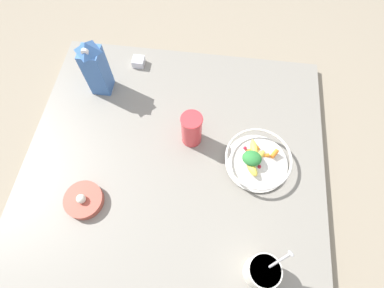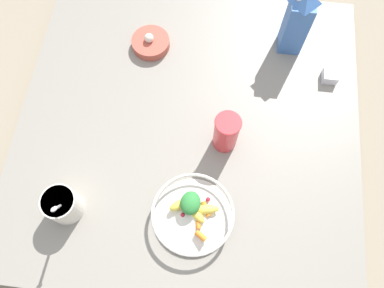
% 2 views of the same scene
% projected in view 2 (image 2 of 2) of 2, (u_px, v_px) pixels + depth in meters
% --- Properties ---
extents(ground_plane, '(6.00, 6.00, 0.00)m').
position_uv_depth(ground_plane, '(188.00, 128.00, 1.30)').
color(ground_plane, gray).
extents(countertop, '(1.15, 1.15, 0.04)m').
position_uv_depth(countertop, '(188.00, 125.00, 1.28)').
color(countertop, gray).
rests_on(countertop, ground_plane).
extents(fruit_bowl, '(0.25, 0.25, 0.09)m').
position_uv_depth(fruit_bowl, '(193.00, 214.00, 1.12)').
color(fruit_bowl, silver).
rests_on(fruit_bowl, countertop).
extents(milk_carton, '(0.08, 0.08, 0.27)m').
position_uv_depth(milk_carton, '(297.00, 21.00, 1.26)').
color(milk_carton, '#3D6BB2').
rests_on(milk_carton, countertop).
extents(yogurt_tub, '(0.10, 0.10, 0.23)m').
position_uv_depth(yogurt_tub, '(62.00, 205.00, 1.10)').
color(yogurt_tub, silver).
rests_on(yogurt_tub, countertop).
extents(drinking_cup, '(0.08, 0.08, 0.16)m').
position_uv_depth(drinking_cup, '(226.00, 132.00, 1.16)').
color(drinking_cup, '#DB383D').
rests_on(drinking_cup, countertop).
extents(spice_jar, '(0.05, 0.05, 0.04)m').
position_uv_depth(spice_jar, '(330.00, 76.00, 1.31)').
color(spice_jar, silver).
rests_on(spice_jar, countertop).
extents(garlic_bowl, '(0.14, 0.14, 0.06)m').
position_uv_depth(garlic_bowl, '(151.00, 43.00, 1.36)').
color(garlic_bowl, '#B24C3D').
rests_on(garlic_bowl, countertop).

